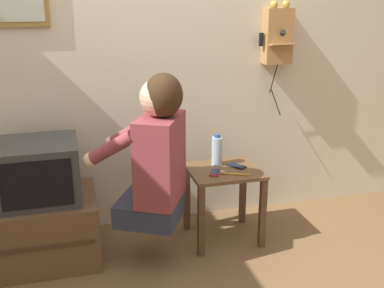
% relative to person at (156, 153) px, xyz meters
% --- Properties ---
extents(wall_back, '(6.80, 0.05, 2.55)m').
position_rel_person_xyz_m(wall_back, '(-0.06, 0.60, 0.55)').
color(wall_back, beige).
rests_on(wall_back, ground_plane).
extents(side_table, '(0.47, 0.41, 0.50)m').
position_rel_person_xyz_m(side_table, '(0.49, 0.18, -0.34)').
color(side_table, brown).
rests_on(side_table, ground_plane).
extents(person, '(0.63, 0.57, 0.91)m').
position_rel_person_xyz_m(person, '(0.00, 0.00, 0.00)').
color(person, '#2D3347').
rests_on(person, ground_plane).
extents(tv_stand, '(0.70, 0.54, 0.42)m').
position_rel_person_xyz_m(tv_stand, '(-0.70, 0.22, -0.52)').
color(tv_stand, brown).
rests_on(tv_stand, ground_plane).
extents(television, '(0.48, 0.44, 0.36)m').
position_rel_person_xyz_m(television, '(-0.68, 0.22, -0.13)').
color(television, '#38383A').
rests_on(television, tv_stand).
extents(wall_phone_antique, '(0.23, 0.18, 0.80)m').
position_rel_person_xyz_m(wall_phone_antique, '(0.97, 0.52, 0.60)').
color(wall_phone_antique, '#AD7A47').
extents(cell_phone_held, '(0.10, 0.14, 0.01)m').
position_rel_person_xyz_m(cell_phone_held, '(0.41, 0.13, -0.22)').
color(cell_phone_held, maroon).
rests_on(cell_phone_held, side_table).
extents(cell_phone_spare, '(0.12, 0.14, 0.01)m').
position_rel_person_xyz_m(cell_phone_spare, '(0.58, 0.20, -0.22)').
color(cell_phone_spare, black).
rests_on(cell_phone_spare, side_table).
extents(water_bottle, '(0.07, 0.07, 0.21)m').
position_rel_person_xyz_m(water_bottle, '(0.47, 0.28, -0.12)').
color(water_bottle, '#ADC6DB').
rests_on(water_bottle, side_table).
extents(toothbrush, '(0.18, 0.09, 0.02)m').
position_rel_person_xyz_m(toothbrush, '(0.51, 0.08, -0.21)').
color(toothbrush, orange).
rests_on(toothbrush, side_table).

